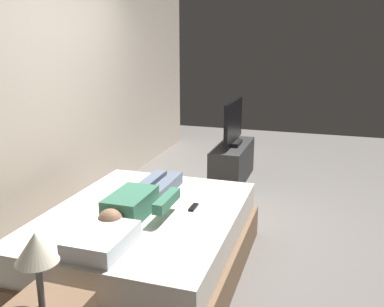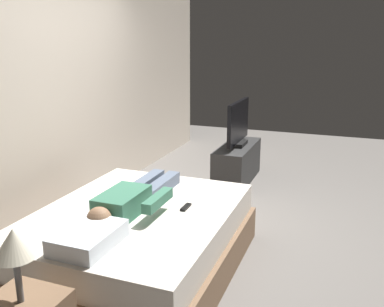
% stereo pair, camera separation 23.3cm
% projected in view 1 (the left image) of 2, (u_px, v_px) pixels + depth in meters
% --- Properties ---
extents(ground_plane, '(10.00, 10.00, 0.00)m').
position_uv_depth(ground_plane, '(201.00, 230.00, 4.24)').
color(ground_plane, slate).
extents(back_wall, '(6.40, 0.10, 2.80)m').
position_uv_depth(back_wall, '(80.00, 82.00, 4.70)').
color(back_wall, beige).
rests_on(back_wall, ground).
extents(bed, '(1.94, 1.54, 0.54)m').
position_uv_depth(bed, '(145.00, 243.00, 3.41)').
color(bed, brown).
rests_on(bed, ground).
extents(pillow, '(0.48, 0.34, 0.12)m').
position_uv_depth(pillow, '(102.00, 240.00, 2.73)').
color(pillow, white).
rests_on(pillow, bed).
extents(person, '(1.26, 0.46, 0.18)m').
position_uv_depth(person, '(140.00, 200.00, 3.36)').
color(person, '#387056').
rests_on(person, bed).
extents(remote, '(0.15, 0.04, 0.02)m').
position_uv_depth(remote, '(193.00, 207.00, 3.40)').
color(remote, black).
rests_on(remote, bed).
extents(tv_stand, '(1.10, 0.40, 0.50)m').
position_uv_depth(tv_stand, '(232.00, 163.00, 5.68)').
color(tv_stand, '#2D2D2D').
rests_on(tv_stand, ground).
extents(tv, '(0.88, 0.20, 0.59)m').
position_uv_depth(tv, '(233.00, 124.00, 5.54)').
color(tv, black).
rests_on(tv, tv_stand).
extents(lamp, '(0.22, 0.22, 0.42)m').
position_uv_depth(lamp, '(36.00, 249.00, 2.09)').
color(lamp, '#59595B').
rests_on(lamp, nightstand).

